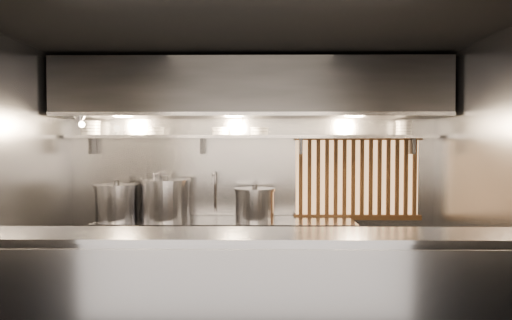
{
  "coord_description": "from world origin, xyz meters",
  "views": [
    {
      "loc": [
        0.13,
        -4.68,
        1.81
      ],
      "look_at": [
        0.07,
        0.55,
        1.63
      ],
      "focal_mm": 35.0,
      "sensor_mm": 36.0,
      "label": 1
    }
  ],
  "objects_px": {
    "stock_pot_right": "(255,204)",
    "heat_lamp": "(80,119)",
    "stock_pot_left": "(117,202)",
    "stock_pot_mid": "(165,199)",
    "pendant_bulb": "(243,130)"
  },
  "relations": [
    {
      "from": "stock_pot_left",
      "to": "stock_pot_mid",
      "type": "height_order",
      "value": "stock_pot_mid"
    },
    {
      "from": "pendant_bulb",
      "to": "stock_pot_right",
      "type": "xyz_separation_m",
      "value": [
        0.15,
        -0.06,
        -0.87
      ]
    },
    {
      "from": "heat_lamp",
      "to": "stock_pot_mid",
      "type": "bearing_deg",
      "value": 19.83
    },
    {
      "from": "heat_lamp",
      "to": "stock_pot_left",
      "type": "xyz_separation_m",
      "value": [
        0.32,
        0.28,
        -0.95
      ]
    },
    {
      "from": "heat_lamp",
      "to": "stock_pot_right",
      "type": "distance_m",
      "value": 2.19
    },
    {
      "from": "pendant_bulb",
      "to": "stock_pot_mid",
      "type": "relative_size",
      "value": 0.29
    },
    {
      "from": "pendant_bulb",
      "to": "stock_pot_mid",
      "type": "height_order",
      "value": "pendant_bulb"
    },
    {
      "from": "stock_pot_mid",
      "to": "heat_lamp",
      "type": "bearing_deg",
      "value": -160.17
    },
    {
      "from": "heat_lamp",
      "to": "pendant_bulb",
      "type": "bearing_deg",
      "value": 11.0
    },
    {
      "from": "stock_pot_right",
      "to": "heat_lamp",
      "type": "bearing_deg",
      "value": -171.53
    },
    {
      "from": "stock_pot_mid",
      "to": "stock_pot_right",
      "type": "height_order",
      "value": "stock_pot_mid"
    },
    {
      "from": "pendant_bulb",
      "to": "stock_pot_left",
      "type": "distance_m",
      "value": 1.71
    },
    {
      "from": "stock_pot_left",
      "to": "stock_pot_right",
      "type": "relative_size",
      "value": 1.09
    },
    {
      "from": "pendant_bulb",
      "to": "stock_pot_right",
      "type": "distance_m",
      "value": 0.89
    },
    {
      "from": "stock_pot_right",
      "to": "stock_pot_mid",
      "type": "bearing_deg",
      "value": 178.39
    }
  ]
}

